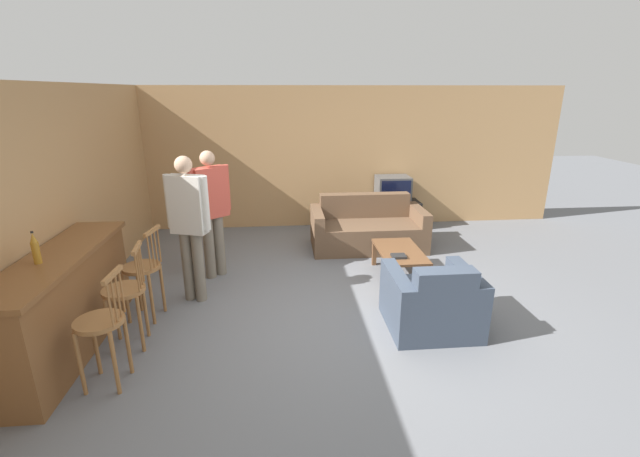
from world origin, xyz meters
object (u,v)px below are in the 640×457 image
at_px(bar_chair_near, 102,328).
at_px(armchair_near, 432,303).
at_px(book_on_table, 399,256).
at_px(tv, 393,189).
at_px(tv_unit, 391,214).
at_px(coffee_table, 400,254).
at_px(person_by_window, 211,208).
at_px(couch_far, 367,229).
at_px(bottle, 35,249).
at_px(bar_chair_mid, 126,296).
at_px(bar_chair_far, 144,272).
at_px(person_by_counter, 189,221).

xyz_separation_m(bar_chair_near, armchair_near, (3.17, 0.66, -0.26)).
bearing_deg(book_on_table, tv, 77.62).
relative_size(bar_chair_near, tv_unit, 1.04).
xyz_separation_m(coffee_table, person_by_window, (-2.57, 0.30, 0.65)).
distance_m(couch_far, bottle, 4.70).
relative_size(bar_chair_mid, book_on_table, 5.61).
bearing_deg(bar_chair_far, couch_far, 35.14).
xyz_separation_m(bar_chair_far, person_by_counter, (0.46, 0.41, 0.47)).
relative_size(coffee_table, person_by_window, 0.58).
height_order(bottle, person_by_window, person_by_window).
relative_size(armchair_near, tv, 1.53).
relative_size(coffee_table, tv_unit, 1.00).
height_order(couch_far, person_by_window, person_by_window).
relative_size(tv_unit, bottle, 3.40).
distance_m(bar_chair_far, couch_far, 3.65).
relative_size(couch_far, person_by_counter, 1.02).
distance_m(bar_chair_far, bottle, 1.18).
bearing_deg(bar_chair_far, coffee_table, 14.58).
relative_size(bar_chair_far, tv, 1.76).
distance_m(bottle, person_by_window, 2.30).
height_order(bar_chair_near, bar_chair_mid, same).
distance_m(bar_chair_near, bottle, 0.96).
bearing_deg(person_by_counter, bar_chair_near, -106.17).
xyz_separation_m(armchair_near, book_on_table, (-0.08, 1.10, 0.12)).
bearing_deg(bar_chair_mid, tv, 45.21).
relative_size(bar_chair_near, tv, 1.76).
bearing_deg(armchair_near, tv, 82.53).
bearing_deg(tv_unit, book_on_table, -102.36).
height_order(bar_chair_mid, book_on_table, bar_chair_mid).
bearing_deg(person_by_counter, bar_chair_mid, -115.24).
height_order(coffee_table, tv, tv).
bearing_deg(book_on_table, coffee_table, 70.69).
bearing_deg(bar_chair_mid, tv_unit, 45.23).
height_order(bottle, person_by_counter, person_by_counter).
height_order(bar_chair_mid, person_by_counter, person_by_counter).
height_order(bar_chair_mid, bottle, bottle).
relative_size(book_on_table, person_by_counter, 0.11).
distance_m(tv, book_on_table, 2.61).
bearing_deg(coffee_table, couch_far, 99.02).
bearing_deg(person_by_window, tv, 33.03).
relative_size(person_by_window, person_by_counter, 0.98).
height_order(bar_chair_mid, person_by_window, person_by_window).
distance_m(bar_chair_mid, book_on_table, 3.30).
distance_m(bar_chair_near, tv_unit, 5.64).
bearing_deg(armchair_near, bar_chair_far, 170.58).
xyz_separation_m(bottle, person_by_counter, (1.09, 1.20, -0.13)).
relative_size(coffee_table, tv, 1.69).
relative_size(couch_far, armchair_near, 1.97).
bearing_deg(coffee_table, book_on_table, -109.31).
xyz_separation_m(tv_unit, tv, (0.00, -0.00, 0.50)).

